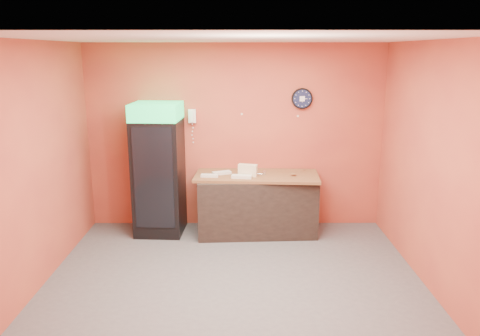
{
  "coord_description": "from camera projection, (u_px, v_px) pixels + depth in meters",
  "views": [
    {
      "loc": [
        0.06,
        -5.05,
        2.67
      ],
      "look_at": [
        0.07,
        0.6,
        1.26
      ],
      "focal_mm": 35.0,
      "sensor_mm": 36.0,
      "label": 1
    }
  ],
  "objects": [
    {
      "name": "butcher_paper",
      "position": [
        257.0,
        176.0,
        6.9
      ],
      "size": [
        1.85,
        0.88,
        0.04
      ],
      "primitive_type": "cube",
      "rotation": [
        0.0,
        0.0,
        -0.06
      ],
      "color": "brown",
      "rests_on": "prep_counter"
    },
    {
      "name": "kitchen_tool",
      "position": [
        264.0,
        173.0,
        6.87
      ],
      "size": [
        0.05,
        0.05,
        0.05
      ],
      "primitive_type": "cylinder",
      "color": "silver",
      "rests_on": "butcher_paper"
    },
    {
      "name": "floor",
      "position": [
        234.0,
        283.0,
        5.55
      ],
      "size": [
        4.5,
        4.5,
        0.0
      ],
      "primitive_type": "plane",
      "color": "#47474C",
      "rests_on": "ground"
    },
    {
      "name": "wall_phone",
      "position": [
        192.0,
        116.0,
        7.02
      ],
      "size": [
        0.11,
        0.1,
        0.2
      ],
      "color": "white",
      "rests_on": "back_wall"
    },
    {
      "name": "right_wall",
      "position": [
        435.0,
        169.0,
        5.21
      ],
      "size": [
        0.02,
        4.0,
        2.8
      ],
      "primitive_type": "cube",
      "color": "#BE5235",
      "rests_on": "floor"
    },
    {
      "name": "wrapped_sandwich_right",
      "position": [
        222.0,
        173.0,
        6.91
      ],
      "size": [
        0.29,
        0.2,
        0.04
      ],
      "primitive_type": "cube",
      "rotation": [
        0.0,
        0.0,
        0.39
      ],
      "color": "beige",
      "rests_on": "butcher_paper"
    },
    {
      "name": "prep_counter",
      "position": [
        256.0,
        205.0,
        7.01
      ],
      "size": [
        1.77,
        0.86,
        0.87
      ],
      "primitive_type": "cube",
      "rotation": [
        0.0,
        0.0,
        0.05
      ],
      "color": "black",
      "rests_on": "floor"
    },
    {
      "name": "back_wall",
      "position": [
        235.0,
        137.0,
        7.15
      ],
      "size": [
        4.5,
        0.02,
        2.8
      ],
      "primitive_type": "cube",
      "color": "#BE5235",
      "rests_on": "floor"
    },
    {
      "name": "wall_clock",
      "position": [
        302.0,
        99.0,
        6.98
      ],
      "size": [
        0.31,
        0.06,
        0.31
      ],
      "color": "black",
      "rests_on": "back_wall"
    },
    {
      "name": "wrapped_sandwich_mid",
      "position": [
        242.0,
        177.0,
        6.69
      ],
      "size": [
        0.3,
        0.15,
        0.04
      ],
      "primitive_type": "cube",
      "rotation": [
        0.0,
        0.0,
        -0.14
      ],
      "color": "beige",
      "rests_on": "butcher_paper"
    },
    {
      "name": "ceiling",
      "position": [
        233.0,
        39.0,
        4.87
      ],
      "size": [
        4.5,
        4.0,
        0.02
      ],
      "primitive_type": "cube",
      "color": "white",
      "rests_on": "back_wall"
    },
    {
      "name": "wrapped_sandwich_left",
      "position": [
        210.0,
        176.0,
        6.76
      ],
      "size": [
        0.26,
        0.11,
        0.04
      ],
      "primitive_type": "cube",
      "rotation": [
        0.0,
        0.0,
        -0.07
      ],
      "color": "beige",
      "rests_on": "butcher_paper"
    },
    {
      "name": "beverage_cooler",
      "position": [
        158.0,
        171.0,
        6.87
      ],
      "size": [
        0.72,
        0.73,
        1.96
      ],
      "rotation": [
        0.0,
        0.0,
        -0.05
      ],
      "color": "black",
      "rests_on": "floor"
    },
    {
      "name": "sub_roll_stack",
      "position": [
        248.0,
        170.0,
        6.78
      ],
      "size": [
        0.29,
        0.16,
        0.17
      ],
      "rotation": [
        0.0,
        0.0,
        -0.25
      ],
      "color": "beige",
      "rests_on": "butcher_paper"
    },
    {
      "name": "left_wall",
      "position": [
        32.0,
        169.0,
        5.2
      ],
      "size": [
        0.02,
        4.0,
        2.8
      ],
      "primitive_type": "cube",
      "color": "#BE5235",
      "rests_on": "floor"
    }
  ]
}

